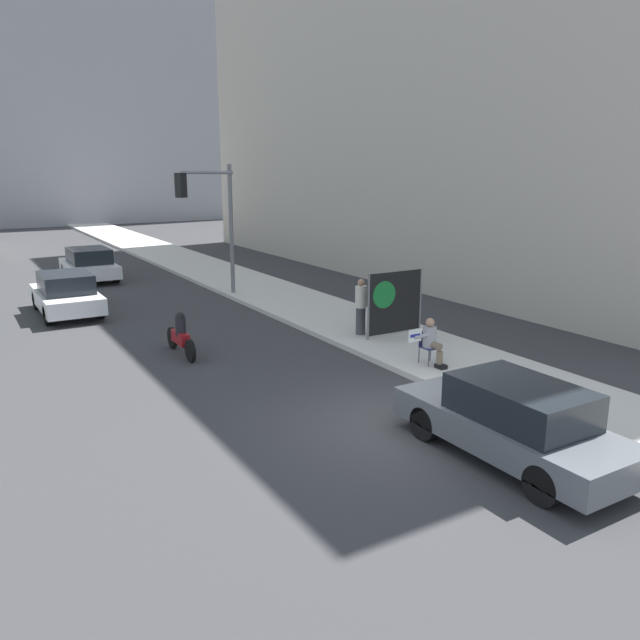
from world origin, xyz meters
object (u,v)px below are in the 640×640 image
(jogger_on_sidewalk, at_px, (361,306))
(protest_banner, at_px, (395,302))
(traffic_light_pole, at_px, (212,208))
(car_on_road_midblock, at_px, (89,264))
(seated_protester, at_px, (431,341))
(motorcycle_on_road, at_px, (181,336))
(car_on_road_nearest, at_px, (66,294))
(parked_car_curbside, at_px, (513,421))

(jogger_on_sidewalk, bearing_deg, protest_banner, 123.27)
(traffic_light_pole, relative_size, car_on_road_midblock, 1.13)
(seated_protester, height_order, motorcycle_on_road, seated_protester)
(car_on_road_nearest, bearing_deg, jogger_on_sidewalk, -48.75)
(seated_protester, bearing_deg, car_on_road_nearest, 134.45)
(protest_banner, distance_m, traffic_light_pole, 8.65)
(traffic_light_pole, height_order, car_on_road_nearest, traffic_light_pole)
(car_on_road_midblock, distance_m, motorcycle_on_road, 13.27)
(motorcycle_on_road, bearing_deg, car_on_road_nearest, 105.00)
(motorcycle_on_road, bearing_deg, protest_banner, -17.24)
(parked_car_curbside, xyz_separation_m, car_on_road_midblock, (-2.59, 22.23, 0.01))
(protest_banner, xyz_separation_m, car_on_road_nearest, (-7.59, 8.47, -0.42))
(motorcycle_on_road, bearing_deg, jogger_on_sidewalk, -12.80)
(protest_banner, relative_size, parked_car_curbside, 0.45)
(protest_banner, distance_m, car_on_road_nearest, 11.38)
(jogger_on_sidewalk, xyz_separation_m, parked_car_curbside, (-2.21, -7.81, -0.27))
(protest_banner, relative_size, car_on_road_nearest, 0.46)
(parked_car_curbside, bearing_deg, car_on_road_midblock, 96.66)
(car_on_road_nearest, bearing_deg, motorcycle_on_road, -75.00)
(seated_protester, distance_m, car_on_road_midblock, 18.32)
(protest_banner, bearing_deg, jogger_on_sidewalk, 138.51)
(traffic_light_pole, distance_m, motorcycle_on_road, 7.67)
(car_on_road_nearest, xyz_separation_m, car_on_road_midblock, (2.06, 6.60, -0.00))
(seated_protester, bearing_deg, parked_car_curbside, -100.95)
(protest_banner, height_order, traffic_light_pole, traffic_light_pole)
(jogger_on_sidewalk, relative_size, traffic_light_pole, 0.34)
(car_on_road_midblock, bearing_deg, motorcycle_on_road, -91.17)
(jogger_on_sidewalk, distance_m, motorcycle_on_road, 5.22)
(jogger_on_sidewalk, relative_size, motorcycle_on_road, 0.79)
(jogger_on_sidewalk, height_order, motorcycle_on_road, jogger_on_sidewalk)
(traffic_light_pole, height_order, motorcycle_on_road, traffic_light_pole)
(jogger_on_sidewalk, height_order, car_on_road_midblock, jogger_on_sidewalk)
(parked_car_curbside, xyz_separation_m, motorcycle_on_road, (-2.86, 8.96, -0.19))
(traffic_light_pole, distance_m, parked_car_curbside, 15.41)
(car_on_road_midblock, bearing_deg, car_on_road_nearest, -107.32)
(car_on_road_nearest, bearing_deg, parked_car_curbside, -73.43)
(parked_car_curbside, distance_m, car_on_road_midblock, 22.38)
(motorcycle_on_road, bearing_deg, seated_protester, -42.28)
(traffic_light_pole, bearing_deg, car_on_road_nearest, 174.73)
(seated_protester, distance_m, jogger_on_sidewalk, 3.32)
(seated_protester, relative_size, traffic_light_pole, 0.24)
(seated_protester, relative_size, jogger_on_sidewalk, 0.71)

